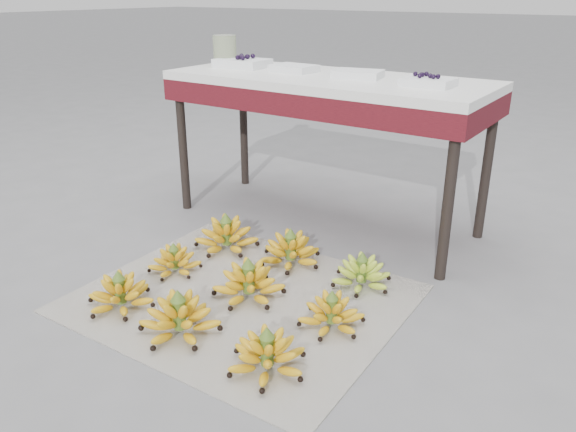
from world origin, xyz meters
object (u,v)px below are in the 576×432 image
Objects in this scene: bunch_front_center at (180,318)px; tray_right at (358,74)px; bunch_back_right at (362,274)px; vendor_table at (327,94)px; tray_far_left at (242,63)px; glass_jar at (225,50)px; bunch_front_right at (267,355)px; tray_far_right at (428,82)px; bunch_front_left at (120,294)px; newspaper_mat at (242,298)px; bunch_back_center at (290,251)px; bunch_mid_left at (175,262)px; bunch_back_left at (226,236)px; bunch_mid_center at (249,283)px; tray_left at (294,68)px; bunch_mid_right at (332,314)px.

tray_right is at bearing 77.56° from bunch_front_center.
bunch_back_right is 0.21× the size of vendor_table.
tray_far_left is 0.15m from glass_jar.
bunch_front_right is 1.40m from tray_far_right.
bunch_front_left is 1.49m from tray_far_left.
bunch_back_center is at bearing 92.12° from newspaper_mat.
bunch_back_center is 0.97m from tray_far_right.
tray_far_left is at bearing 133.14° from bunch_mid_left.
bunch_mid_left is at bearing -108.10° from bunch_back_left.
bunch_back_right is at bearing 46.26° from newspaper_mat.
bunch_front_center is at bearing -18.67° from bunch_mid_left.
bunch_front_center is 0.73m from bunch_back_left.
newspaper_mat is 0.51m from bunch_back_right.
bunch_back_right is at bearing -92.42° from tray_far_right.
newspaper_mat is 0.49m from bunch_back_left.
tray_far_right is at bearing 58.08° from bunch_mid_center.
tray_far_left reaches higher than tray_left.
bunch_front_left reaches higher than bunch_mid_right.
tray_far_right is at bearing -2.69° from glass_jar.
bunch_mid_right is at bearing -34.05° from bunch_back_left.
bunch_back_left is 1.17m from tray_far_right.
bunch_back_center is (-0.03, 0.35, -0.00)m from bunch_mid_center.
tray_right is (-0.40, 0.90, 0.74)m from bunch_mid_right.
bunch_back_left is 1.41× the size of tray_right.
glass_jar is at bearing 173.55° from tray_far_left.
vendor_table reaches higher than bunch_mid_left.
bunch_front_right is 1.91m from glass_jar.
bunch_mid_center is 1.09m from vendor_table.
newspaper_mat is 3.97× the size of bunch_mid_right.
bunch_back_left is 1.26× the size of tray_far_left.
bunch_mid_right is 1.40× the size of tray_far_right.
tray_left is at bearing 121.70° from bunch_front_right.
bunch_front_center is 1.38m from vendor_table.
newspaper_mat is 3.48× the size of bunch_back_left.
tray_far_left is (-0.35, 0.59, 0.73)m from bunch_back_left.
bunch_back_right is at bearing 49.71° from bunch_mid_left.
bunch_front_center is 1.49m from tray_left.
bunch_back_right is (-0.05, 0.34, 0.00)m from bunch_mid_right.
bunch_front_center is 1.13× the size of bunch_mid_left.
newspaper_mat is 4.10× the size of bunch_mid_left.
bunch_back_center is at bearing 121.67° from bunch_mid_right.
bunch_front_left reaches higher than bunch_mid_left.
tray_left is 0.91× the size of tray_right.
tray_far_right reaches higher than bunch_front_left.
bunch_mid_right is 0.54m from bunch_back_center.
bunch_mid_center is (0.37, 0.35, 0.01)m from bunch_front_left.
bunch_mid_right is 0.87× the size of bunch_back_left.
bunch_back_center is at bearing 67.94° from bunch_mid_left.
tray_far_left reaches higher than bunch_mid_right.
bunch_front_left is 1.59m from tray_far_right.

